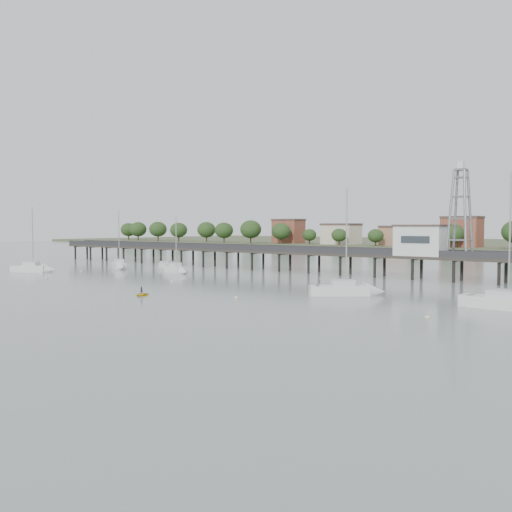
{
  "coord_description": "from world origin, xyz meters",
  "views": [
    {
      "loc": [
        63.44,
        -32.87,
        9.03
      ],
      "look_at": [
        3.52,
        42.0,
        4.0
      ],
      "focal_mm": 40.0,
      "sensor_mm": 36.0,
      "label": 1
    }
  ],
  "objects_px": {
    "lattice_tower": "(460,213)",
    "yellow_dinghy": "(142,296)",
    "white_tender": "(165,266)",
    "sailboat_b": "(120,266)",
    "pier": "(299,253)",
    "sailboat_c": "(354,290)",
    "sailboat_a": "(37,269)",
    "sailboat_f": "(178,270)"
  },
  "relations": [
    {
      "from": "sailboat_b",
      "to": "white_tender",
      "type": "distance_m",
      "value": 9.64
    },
    {
      "from": "sailboat_c",
      "to": "yellow_dinghy",
      "type": "xyz_separation_m",
      "value": [
        -21.38,
        -17.66,
        -0.63
      ]
    },
    {
      "from": "white_tender",
      "to": "yellow_dinghy",
      "type": "height_order",
      "value": "white_tender"
    },
    {
      "from": "sailboat_f",
      "to": "yellow_dinghy",
      "type": "distance_m",
      "value": 35.12
    },
    {
      "from": "sailboat_b",
      "to": "sailboat_a",
      "type": "distance_m",
      "value": 16.45
    },
    {
      "from": "lattice_tower",
      "to": "yellow_dinghy",
      "type": "distance_m",
      "value": 52.73
    },
    {
      "from": "pier",
      "to": "sailboat_b",
      "type": "bearing_deg",
      "value": -153.18
    },
    {
      "from": "sailboat_f",
      "to": "pier",
      "type": "bearing_deg",
      "value": 61.74
    },
    {
      "from": "lattice_tower",
      "to": "sailboat_c",
      "type": "distance_m",
      "value": 29.3
    },
    {
      "from": "sailboat_c",
      "to": "yellow_dinghy",
      "type": "bearing_deg",
      "value": 178.52
    },
    {
      "from": "sailboat_b",
      "to": "yellow_dinghy",
      "type": "xyz_separation_m",
      "value": [
        39.8,
        -27.5,
        -0.64
      ]
    },
    {
      "from": "pier",
      "to": "sailboat_c",
      "type": "height_order",
      "value": "sailboat_c"
    },
    {
      "from": "sailboat_f",
      "to": "white_tender",
      "type": "bearing_deg",
      "value": 161.57
    },
    {
      "from": "sailboat_b",
      "to": "sailboat_f",
      "type": "xyz_separation_m",
      "value": [
        17.79,
        -0.14,
        0.01
      ]
    },
    {
      "from": "white_tender",
      "to": "yellow_dinghy",
      "type": "bearing_deg",
      "value": -27.21
    },
    {
      "from": "sailboat_a",
      "to": "lattice_tower",
      "type": "bearing_deg",
      "value": -6.85
    },
    {
      "from": "lattice_tower",
      "to": "sailboat_a",
      "type": "bearing_deg",
      "value": -155.59
    },
    {
      "from": "pier",
      "to": "sailboat_b",
      "type": "height_order",
      "value": "sailboat_b"
    },
    {
      "from": "pier",
      "to": "white_tender",
      "type": "height_order",
      "value": "pier"
    },
    {
      "from": "sailboat_c",
      "to": "sailboat_f",
      "type": "relative_size",
      "value": 1.31
    },
    {
      "from": "pier",
      "to": "sailboat_c",
      "type": "xyz_separation_m",
      "value": [
        27.18,
        -27.03,
        -3.16
      ]
    },
    {
      "from": "pier",
      "to": "sailboat_a",
      "type": "distance_m",
      "value": 51.66
    },
    {
      "from": "sailboat_c",
      "to": "sailboat_b",
      "type": "bearing_deg",
      "value": 129.83
    },
    {
      "from": "lattice_tower",
      "to": "sailboat_f",
      "type": "distance_m",
      "value": 51.81
    },
    {
      "from": "sailboat_b",
      "to": "sailboat_a",
      "type": "height_order",
      "value": "sailboat_a"
    },
    {
      "from": "yellow_dinghy",
      "to": "pier",
      "type": "bearing_deg",
      "value": 75.69
    },
    {
      "from": "pier",
      "to": "lattice_tower",
      "type": "xyz_separation_m",
      "value": [
        31.5,
        0.0,
        7.31
      ]
    },
    {
      "from": "sailboat_c",
      "to": "yellow_dinghy",
      "type": "distance_m",
      "value": 27.74
    },
    {
      "from": "sailboat_c",
      "to": "sailboat_a",
      "type": "distance_m",
      "value": 67.46
    },
    {
      "from": "lattice_tower",
      "to": "yellow_dinghy",
      "type": "bearing_deg",
      "value": -119.9
    },
    {
      "from": "sailboat_b",
      "to": "sailboat_c",
      "type": "bearing_deg",
      "value": 21.26
    },
    {
      "from": "sailboat_b",
      "to": "yellow_dinghy",
      "type": "height_order",
      "value": "sailboat_b"
    },
    {
      "from": "lattice_tower",
      "to": "sailboat_c",
      "type": "bearing_deg",
      "value": -99.07
    },
    {
      "from": "yellow_dinghy",
      "to": "sailboat_b",
      "type": "bearing_deg",
      "value": 123.65
    },
    {
      "from": "lattice_tower",
      "to": "sailboat_f",
      "type": "bearing_deg",
      "value": -160.04
    },
    {
      "from": "pier",
      "to": "sailboat_b",
      "type": "xyz_separation_m",
      "value": [
        -34.0,
        -17.18,
        -3.15
      ]
    },
    {
      "from": "lattice_tower",
      "to": "yellow_dinghy",
      "type": "height_order",
      "value": "lattice_tower"
    },
    {
      "from": "sailboat_b",
      "to": "pier",
      "type": "bearing_deg",
      "value": 57.21
    },
    {
      "from": "pier",
      "to": "yellow_dinghy",
      "type": "xyz_separation_m",
      "value": [
        5.8,
        -44.68,
        -3.79
      ]
    },
    {
      "from": "pier",
      "to": "sailboat_b",
      "type": "distance_m",
      "value": 38.22
    },
    {
      "from": "yellow_dinghy",
      "to": "sailboat_f",
      "type": "bearing_deg",
      "value": 107.1
    },
    {
      "from": "sailboat_c",
      "to": "sailboat_a",
      "type": "bearing_deg",
      "value": 143.6
    }
  ]
}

